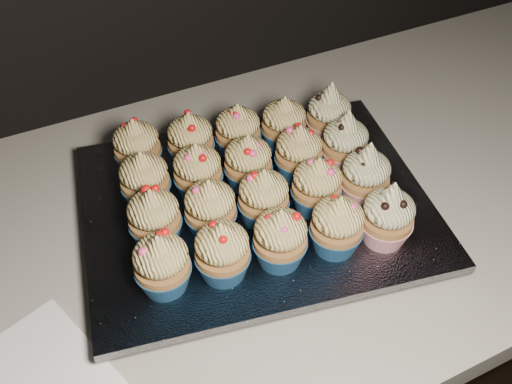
# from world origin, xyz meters

# --- Properties ---
(worktop) EXTENTS (2.44, 0.64, 0.04)m
(worktop) POSITION_xyz_m (0.00, 1.70, 0.88)
(worktop) COLOR beige
(worktop) RESTS_ON cabinet
(baking_tray) EXTENTS (0.45, 0.38, 0.02)m
(baking_tray) POSITION_xyz_m (0.19, 1.68, 0.91)
(baking_tray) COLOR black
(baking_tray) RESTS_ON worktop
(foil_lining) EXTENTS (0.49, 0.42, 0.01)m
(foil_lining) POSITION_xyz_m (0.19, 1.68, 0.93)
(foil_lining) COLOR silver
(foil_lining) RESTS_ON baking_tray
(cupcake_0) EXTENTS (0.06, 0.06, 0.08)m
(cupcake_0) POSITION_xyz_m (0.04, 1.60, 0.97)
(cupcake_0) COLOR #1B4E83
(cupcake_0) RESTS_ON foil_lining
(cupcake_1) EXTENTS (0.06, 0.06, 0.08)m
(cupcake_1) POSITION_xyz_m (0.10, 1.59, 0.97)
(cupcake_1) COLOR #1B4E83
(cupcake_1) RESTS_ON foil_lining
(cupcake_2) EXTENTS (0.06, 0.06, 0.08)m
(cupcake_2) POSITION_xyz_m (0.17, 1.58, 0.97)
(cupcake_2) COLOR #1B4E83
(cupcake_2) RESTS_ON foil_lining
(cupcake_3) EXTENTS (0.06, 0.06, 0.08)m
(cupcake_3) POSITION_xyz_m (0.24, 1.56, 0.97)
(cupcake_3) COLOR #1B4E83
(cupcake_3) RESTS_ON foil_lining
(cupcake_4) EXTENTS (0.06, 0.06, 0.10)m
(cupcake_4) POSITION_xyz_m (0.30, 1.55, 0.97)
(cupcake_4) COLOR #AA172C
(cupcake_4) RESTS_ON foil_lining
(cupcake_5) EXTENTS (0.06, 0.06, 0.08)m
(cupcake_5) POSITION_xyz_m (0.05, 1.67, 0.97)
(cupcake_5) COLOR #1B4E83
(cupcake_5) RESTS_ON foil_lining
(cupcake_6) EXTENTS (0.06, 0.06, 0.08)m
(cupcake_6) POSITION_xyz_m (0.12, 1.65, 0.97)
(cupcake_6) COLOR #1B4E83
(cupcake_6) RESTS_ON foil_lining
(cupcake_7) EXTENTS (0.06, 0.06, 0.08)m
(cupcake_7) POSITION_xyz_m (0.18, 1.64, 0.97)
(cupcake_7) COLOR #1B4E83
(cupcake_7) RESTS_ON foil_lining
(cupcake_8) EXTENTS (0.06, 0.06, 0.08)m
(cupcake_8) POSITION_xyz_m (0.25, 1.63, 0.97)
(cupcake_8) COLOR #1B4E83
(cupcake_8) RESTS_ON foil_lining
(cupcake_9) EXTENTS (0.06, 0.06, 0.10)m
(cupcake_9) POSITION_xyz_m (0.31, 1.62, 0.97)
(cupcake_9) COLOR #AA172C
(cupcake_9) RESTS_ON foil_lining
(cupcake_10) EXTENTS (0.06, 0.06, 0.08)m
(cupcake_10) POSITION_xyz_m (0.06, 1.74, 0.97)
(cupcake_10) COLOR #1B4E83
(cupcake_10) RESTS_ON foil_lining
(cupcake_11) EXTENTS (0.06, 0.06, 0.08)m
(cupcake_11) POSITION_xyz_m (0.13, 1.72, 0.97)
(cupcake_11) COLOR #1B4E83
(cupcake_11) RESTS_ON foil_lining
(cupcake_12) EXTENTS (0.06, 0.06, 0.08)m
(cupcake_12) POSITION_xyz_m (0.19, 1.71, 0.97)
(cupcake_12) COLOR #1B4E83
(cupcake_12) RESTS_ON foil_lining
(cupcake_13) EXTENTS (0.06, 0.06, 0.08)m
(cupcake_13) POSITION_xyz_m (0.26, 1.70, 0.97)
(cupcake_13) COLOR #1B4E83
(cupcake_13) RESTS_ON foil_lining
(cupcake_14) EXTENTS (0.06, 0.06, 0.10)m
(cupcake_14) POSITION_xyz_m (0.33, 1.69, 0.97)
(cupcake_14) COLOR #AA172C
(cupcake_14) RESTS_ON foil_lining
(cupcake_15) EXTENTS (0.06, 0.06, 0.08)m
(cupcake_15) POSITION_xyz_m (0.07, 1.80, 0.97)
(cupcake_15) COLOR #1B4E83
(cupcake_15) RESTS_ON foil_lining
(cupcake_16) EXTENTS (0.06, 0.06, 0.08)m
(cupcake_16) POSITION_xyz_m (0.14, 1.78, 0.97)
(cupcake_16) COLOR #1B4E83
(cupcake_16) RESTS_ON foil_lining
(cupcake_17) EXTENTS (0.06, 0.06, 0.08)m
(cupcake_17) POSITION_xyz_m (0.21, 1.77, 0.97)
(cupcake_17) COLOR #1B4E83
(cupcake_17) RESTS_ON foil_lining
(cupcake_18) EXTENTS (0.06, 0.06, 0.08)m
(cupcake_18) POSITION_xyz_m (0.27, 1.76, 0.97)
(cupcake_18) COLOR #1B4E83
(cupcake_18) RESTS_ON foil_lining
(cupcake_19) EXTENTS (0.06, 0.06, 0.10)m
(cupcake_19) POSITION_xyz_m (0.34, 1.75, 0.97)
(cupcake_19) COLOR #AA172C
(cupcake_19) RESTS_ON foil_lining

